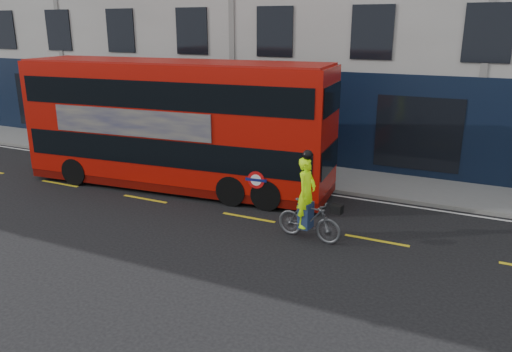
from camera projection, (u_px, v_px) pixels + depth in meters
The scene contains 7 objects.
ground at pixel (116, 213), 15.94m from camera, with size 120.00×120.00×0.00m, color black.
pavement at pixel (217, 163), 21.53m from camera, with size 60.00×3.00×0.12m, color gray.
kerb at pixel (199, 171), 20.24m from camera, with size 60.00×0.12×0.13m, color slate.
road_edge_line at pixel (195, 175), 20.00m from camera, with size 58.00×0.10×0.01m, color silver.
lane_dashes at pixel (145, 199), 17.24m from camera, with size 58.00×0.12×0.01m, color gold, non-canonical shape.
bus at pixel (176, 124), 17.90m from camera, with size 11.54×3.54×4.58m.
cyclist at pixel (308, 210), 13.79m from camera, with size 1.98×0.79×2.57m.
Camera 1 is at (10.49, -11.50, 5.79)m, focal length 35.00 mm.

